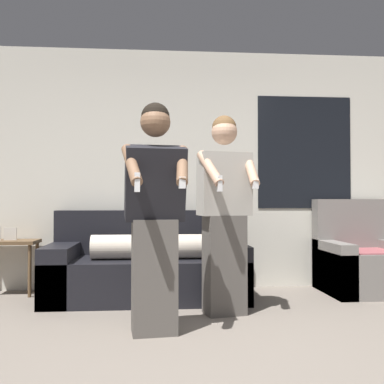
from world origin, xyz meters
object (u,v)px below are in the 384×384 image
(armchair, at_px, (363,262))
(person_left, at_px, (155,216))
(couch, at_px, (147,268))
(side_table, at_px, (10,248))
(person_right, at_px, (225,213))

(armchair, relative_size, person_left, 0.59)
(couch, bearing_deg, person_left, -86.70)
(couch, bearing_deg, side_table, 169.71)
(person_left, bearing_deg, person_right, 41.84)
(side_table, bearing_deg, armchair, -2.91)
(person_left, height_order, person_right, person_right)
(couch, xyz_separation_m, armchair, (2.31, 0.07, 0.02))
(couch, relative_size, person_right, 1.14)
(armchair, xyz_separation_m, person_left, (-2.24, -1.35, 0.54))
(armchair, distance_m, person_right, 1.90)
(person_left, bearing_deg, couch, 93.30)
(couch, distance_m, armchair, 2.31)
(person_right, bearing_deg, armchair, 26.27)
(armchair, bearing_deg, person_right, -153.73)
(couch, distance_m, person_right, 1.15)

